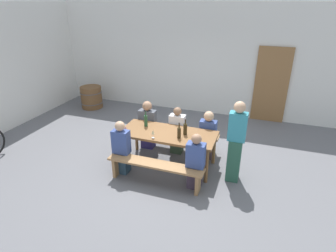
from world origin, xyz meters
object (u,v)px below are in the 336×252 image
object	(u,v)px
seated_guest_far_0	(148,126)
seated_guest_near_0	(122,148)
wine_glass_2	(126,129)
seated_guest_far_2	(208,136)
wooden_door	(271,85)
bench_near	(155,168)
wine_barrel	(91,97)
tasting_table	(168,136)
wine_glass_1	(153,132)
seated_guest_far_1	(177,131)
wine_glass_0	(196,135)
wine_bottle_2	(185,129)
seated_guest_near_1	(195,163)
bench_far	(178,135)
standing_host	(236,143)
wine_bottle_1	(179,133)
wine_bottle_0	(146,120)

from	to	relation	value
seated_guest_far_0	seated_guest_near_0	bearing A→B (deg)	-3.51
wine_glass_2	seated_guest_far_2	bearing A→B (deg)	32.38
wooden_door	wine_glass_2	bearing A→B (deg)	-126.79
bench_near	seated_guest_near_0	world-z (taller)	seated_guest_near_0
wine_glass_2	wine_barrel	xyz separation A→B (m)	(-2.72, 2.80, -0.54)
tasting_table	wine_glass_1	size ratio (longest dim) A/B	11.37
wine_barrel	seated_guest_far_0	bearing A→B (deg)	-33.81
tasting_table	seated_guest_far_1	world-z (taller)	seated_guest_far_1
tasting_table	seated_guest_far_1	xyz separation A→B (m)	(0.01, 0.58, -0.15)
tasting_table	wine_glass_1	distance (m)	0.43
wine_barrel	wine_glass_0	bearing A→B (deg)	-32.11
wine_bottle_2	seated_guest_far_2	world-z (taller)	seated_guest_far_2
wine_glass_1	seated_guest_near_0	size ratio (longest dim) A/B	0.15
seated_guest_far_1	wine_barrel	size ratio (longest dim) A/B	1.57
seated_guest_near_1	seated_guest_far_1	size ratio (longest dim) A/B	1.00
bench_near	bench_far	world-z (taller)	same
standing_host	bench_near	bearing A→B (deg)	24.70
bench_near	wine_bottle_1	xyz separation A→B (m)	(0.28, 0.57, 0.52)
seated_guest_far_0	wine_barrel	bearing A→B (deg)	-123.81
wooden_door	seated_guest_far_1	world-z (taller)	wooden_door
wine_bottle_1	seated_guest_near_0	bearing A→B (deg)	-158.38
bench_near	standing_host	bearing A→B (deg)	24.70
wooden_door	seated_guest_near_0	world-z (taller)	wooden_door
wine_glass_2	wooden_door	bearing A→B (deg)	53.21
wine_glass_2	seated_guest_near_1	bearing A→B (deg)	-8.02
seated_guest_far_2	bench_near	bearing A→B (deg)	-28.66
wine_barrel	bench_far	bearing A→B (deg)	-26.18
wine_bottle_2	standing_host	bearing A→B (deg)	-7.65
bench_far	wine_bottle_0	xyz separation A→B (m)	(-0.56, -0.57, 0.53)
bench_far	wine_bottle_0	size ratio (longest dim) A/B	5.33
wine_bottle_0	standing_host	size ratio (longest dim) A/B	0.22
bench_near	wine_bottle_2	size ratio (longest dim) A/B	5.64
wine_glass_0	seated_guest_far_2	distance (m)	0.80
seated_guest_far_2	wine_glass_2	bearing A→B (deg)	-57.62
wine_barrel	wine_glass_2	bearing A→B (deg)	-45.91
wine_bottle_0	seated_guest_near_0	bearing A→B (deg)	-106.71
seated_guest_far_1	seated_guest_near_0	bearing A→B (deg)	-34.43
wine_glass_0	seated_guest_far_0	world-z (taller)	seated_guest_far_0
seated_guest_near_1	wine_barrel	xyz separation A→B (m)	(-4.22, 3.02, -0.18)
bench_near	seated_guest_near_1	xyz separation A→B (m)	(0.73, 0.15, 0.17)
standing_host	tasting_table	bearing A→B (deg)	-3.95
bench_near	wine_bottle_0	xyz separation A→B (m)	(-0.56, 0.88, 0.53)
wine_bottle_2	wine_glass_1	distance (m)	0.66
wine_glass_0	wine_glass_1	distance (m)	0.84
wine_glass_2	seated_guest_near_0	world-z (taller)	seated_guest_near_0
wine_glass_0	wine_glass_1	size ratio (longest dim) A/B	0.91
seated_guest_far_0	seated_guest_far_2	xyz separation A→B (m)	(1.42, 0.00, -0.02)
bench_far	wine_glass_1	xyz separation A→B (m)	(-0.20, -1.05, 0.52)
seated_guest_near_1	wine_barrel	bearing A→B (deg)	54.46
wooden_door	seated_guest_far_0	xyz separation A→B (m)	(-2.60, -2.63, -0.50)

